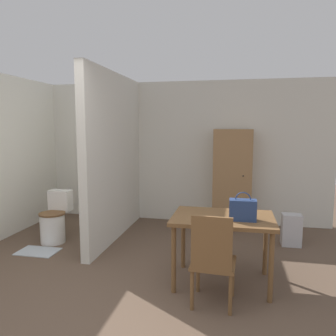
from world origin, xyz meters
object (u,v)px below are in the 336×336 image
at_px(space_heater, 291,230).
at_px(toilet, 55,221).
at_px(dining_table, 223,224).
at_px(wooden_chair, 213,259).
at_px(wooden_cabinet, 232,179).
at_px(handbag, 243,210).

bearing_deg(space_heater, toilet, -171.28).
relative_size(dining_table, wooden_chair, 1.18).
relative_size(dining_table, wooden_cabinet, 0.65).
distance_m(dining_table, space_heater, 1.71).
height_order(dining_table, toilet, dining_table).
distance_m(wooden_chair, handbag, 0.62).
distance_m(dining_table, wooden_chair, 0.55).
relative_size(toilet, handbag, 2.50).
distance_m(toilet, space_heater, 3.48).
relative_size(toilet, wooden_cabinet, 0.44).
bearing_deg(wooden_cabinet, space_heater, -40.20).
bearing_deg(dining_table, wooden_chair, -97.77).
bearing_deg(handbag, toilet, 160.86).
bearing_deg(space_heater, wooden_cabinet, 139.80).
relative_size(dining_table, handbag, 3.64).
relative_size(wooden_chair, toilet, 1.23).
bearing_deg(wooden_chair, handbag, 58.97).
height_order(dining_table, space_heater, dining_table).
height_order(dining_table, handbag, handbag).
bearing_deg(handbag, wooden_cabinet, 93.45).
relative_size(wooden_chair, wooden_cabinet, 0.55).
relative_size(handbag, wooden_cabinet, 0.18).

